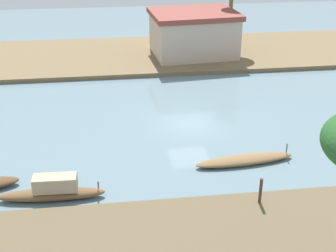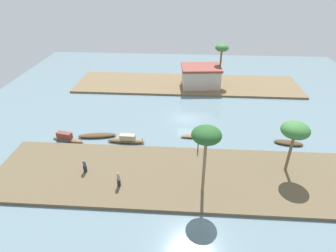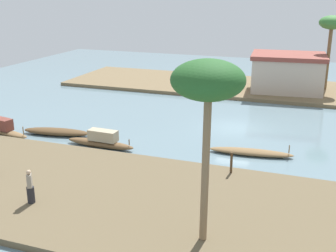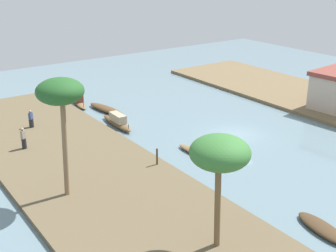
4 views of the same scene
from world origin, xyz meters
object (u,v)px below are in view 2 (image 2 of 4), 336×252
at_px(sampan_downstream_large, 66,138).
at_px(palm_tree_left_near, 206,136).
at_px(palm_tree_left_far, 295,131).
at_px(riverside_building, 201,76).
at_px(mooring_post, 198,148).
at_px(person_by_mooring, 119,180).
at_px(palm_tree_right_tall, 222,49).
at_px(sampan_with_tall_canopy, 200,136).
at_px(sampan_midstream, 288,143).
at_px(sampan_with_red_awning, 127,140).
at_px(sampan_upstream_small, 97,135).
at_px(person_on_near_bank, 85,167).

distance_m(sampan_downstream_large, palm_tree_left_near, 20.69).
xyz_separation_m(palm_tree_left_far, riverside_building, (-8.83, 24.88, -3.26)).
distance_m(sampan_downstream_large, mooring_post, 17.40).
bearing_deg(riverside_building, palm_tree_left_far, -75.79).
xyz_separation_m(person_by_mooring, palm_tree_right_tall, (12.91, 30.72, 5.64)).
xyz_separation_m(sampan_with_tall_canopy, mooring_post, (-0.45, -3.95, 0.76)).
distance_m(sampan_midstream, riverside_building, 21.93).
bearing_deg(sampan_with_red_awning, sampan_with_tall_canopy, 13.69).
bearing_deg(sampan_upstream_small, sampan_with_red_awning, -23.74).
height_order(sampan_with_red_awning, sampan_with_tall_canopy, sampan_with_red_awning).
bearing_deg(person_on_near_bank, sampan_with_tall_canopy, -98.37).
height_order(sampan_downstream_large, riverside_building, riverside_building).
bearing_deg(sampan_with_red_awning, person_by_mooring, -82.09).
bearing_deg(sampan_downstream_large, sampan_with_red_awning, 11.47).
xyz_separation_m(palm_tree_left_near, palm_tree_right_tall, (4.26, 30.84, -0.16)).
relative_size(sampan_with_red_awning, palm_tree_left_far, 0.83).
bearing_deg(sampan_with_tall_canopy, palm_tree_left_near, -96.23).
bearing_deg(sampan_with_red_awning, palm_tree_left_far, -12.41).
height_order(sampan_upstream_small, riverside_building, riverside_building).
distance_m(sampan_midstream, mooring_post, 12.26).
height_order(sampan_with_tall_canopy, palm_tree_left_far, palm_tree_left_far).
bearing_deg(person_by_mooring, palm_tree_left_near, -121.16).
bearing_deg(sampan_downstream_large, sampan_midstream, 13.40).
distance_m(palm_tree_left_near, palm_tree_left_far, 10.33).
bearing_deg(riverside_building, sampan_downstream_large, -137.55).
relative_size(sampan_with_red_awning, person_by_mooring, 2.93).
bearing_deg(person_on_near_bank, person_by_mooring, -157.91).
bearing_deg(mooring_post, palm_tree_left_near, -87.34).
relative_size(sampan_upstream_small, sampan_midstream, 1.38).
distance_m(sampan_with_red_awning, palm_tree_left_far, 20.24).
distance_m(sampan_downstream_large, palm_tree_left_far, 27.92).
distance_m(sampan_midstream, person_on_near_bank, 25.64).
bearing_deg(person_by_mooring, sampan_with_red_awning, -24.35).
distance_m(mooring_post, palm_tree_right_tall, 25.04).
bearing_deg(palm_tree_left_near, palm_tree_right_tall, 82.13).
xyz_separation_m(sampan_with_tall_canopy, sampan_upstream_small, (-13.96, -0.87, 0.05)).
bearing_deg(person_by_mooring, sampan_with_tall_canopy, -69.64).
height_order(person_on_near_bank, palm_tree_left_near, palm_tree_left_near).
distance_m(sampan_with_tall_canopy, person_on_near_bank, 15.66).
relative_size(person_on_near_bank, palm_tree_left_far, 0.25).
relative_size(sampan_downstream_large, sampan_midstream, 1.21).
relative_size(sampan_with_tall_canopy, riverside_building, 0.71).
bearing_deg(person_on_near_bank, sampan_downstream_large, -6.39).
bearing_deg(mooring_post, palm_tree_right_tall, 79.16).
bearing_deg(sampan_with_red_awning, sampan_downstream_large, -177.74).
xyz_separation_m(palm_tree_right_tall, riverside_building, (-3.65, -1.99, -4.48)).
bearing_deg(sampan_with_red_awning, sampan_midstream, 4.93).
relative_size(sampan_with_red_awning, sampan_midstream, 1.32).
relative_size(sampan_downstream_large, person_by_mooring, 2.68).
bearing_deg(mooring_post, riverside_building, 87.57).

